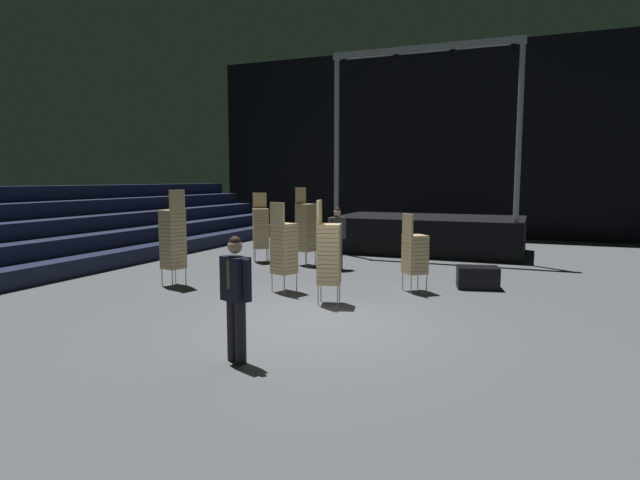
{
  "coord_description": "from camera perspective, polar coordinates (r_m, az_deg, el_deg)",
  "views": [
    {
      "loc": [
        3.35,
        -8.19,
        2.46
      ],
      "look_at": [
        -0.13,
        0.31,
        1.4
      ],
      "focal_mm": 29.77,
      "sensor_mm": 36.0,
      "label": 1
    }
  ],
  "objects": [
    {
      "name": "ground_plane",
      "position": [
        9.2,
        0.01,
        -9.25
      ],
      "size": [
        22.0,
        30.0,
        0.1
      ],
      "primitive_type": "cube",
      "color": "#515459"
    },
    {
      "name": "arena_end_wall",
      "position": [
        23.48,
        14.24,
        10.15
      ],
      "size": [
        22.0,
        0.3,
        8.0
      ],
      "primitive_type": "cube",
      "color": "black",
      "rests_on": "ground_plane"
    },
    {
      "name": "stage_riser",
      "position": [
        18.33,
        11.62,
        0.89
      ],
      "size": [
        6.09,
        3.52,
        6.46
      ],
      "color": "black",
      "rests_on": "ground_plane"
    },
    {
      "name": "man_with_tie",
      "position": [
        7.19,
        -9.08,
        -5.49
      ],
      "size": [
        0.56,
        0.37,
        1.71
      ],
      "rotation": [
        0.0,
        0.0,
        2.75
      ],
      "color": "black",
      "rests_on": "ground_plane"
    },
    {
      "name": "chair_stack_front_left",
      "position": [
        11.55,
        -3.92,
        -0.77
      ],
      "size": [
        0.56,
        0.56,
        1.96
      ],
      "rotation": [
        0.0,
        0.0,
        5.94
      ],
      "color": "#B2B5BA",
      "rests_on": "ground_plane"
    },
    {
      "name": "chair_stack_front_right",
      "position": [
        12.62,
        -15.53,
        0.21
      ],
      "size": [
        0.54,
        0.54,
        2.22
      ],
      "rotation": [
        0.0,
        0.0,
        1.31
      ],
      "color": "#B2B5BA",
      "rests_on": "ground_plane"
    },
    {
      "name": "chair_stack_mid_left",
      "position": [
        15.84,
        -6.4,
        1.35
      ],
      "size": [
        0.61,
        0.61,
        2.05
      ],
      "rotation": [
        0.0,
        0.0,
        3.75
      ],
      "color": "#B2B5BA",
      "rests_on": "ground_plane"
    },
    {
      "name": "chair_stack_mid_right",
      "position": [
        11.74,
        10.14,
        -1.36
      ],
      "size": [
        0.62,
        0.62,
        1.71
      ],
      "rotation": [
        0.0,
        0.0,
        5.44
      ],
      "color": "#B2B5BA",
      "rests_on": "ground_plane"
    },
    {
      "name": "chair_stack_mid_centre",
      "position": [
        15.1,
        -1.55,
        1.45
      ],
      "size": [
        0.55,
        0.55,
        2.22
      ],
      "rotation": [
        0.0,
        0.0,
        4.41
      ],
      "color": "#B2B5BA",
      "rests_on": "ground_plane"
    },
    {
      "name": "chair_stack_rear_left",
      "position": [
        10.39,
        0.94,
        -1.35
      ],
      "size": [
        0.53,
        0.53,
        2.05
      ],
      "rotation": [
        0.0,
        0.0,
        4.96
      ],
      "color": "#B2B5BA",
      "rests_on": "ground_plane"
    },
    {
      "name": "crew_worker_near_stage",
      "position": [
        14.42,
        1.85,
        0.6
      ],
      "size": [
        0.42,
        0.52,
        1.7
      ],
      "rotation": [
        0.0,
        0.0,
        0.96
      ],
      "color": "black",
      "rests_on": "ground_plane"
    },
    {
      "name": "equipment_road_case",
      "position": [
        12.52,
        16.59,
        -3.88
      ],
      "size": [
        1.01,
        0.79,
        0.49
      ],
      "primitive_type": "cube",
      "rotation": [
        0.0,
        0.0,
        0.23
      ],
      "color": "black",
      "rests_on": "ground_plane"
    }
  ]
}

